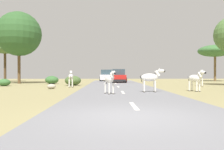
{
  "coord_description": "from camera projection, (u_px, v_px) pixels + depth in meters",
  "views": [
    {
      "loc": [
        -0.62,
        -6.41,
        1.25
      ],
      "look_at": [
        -0.19,
        13.61,
        1.09
      ],
      "focal_mm": 36.95,
      "sensor_mm": 36.0,
      "label": 1
    }
  ],
  "objects": [
    {
      "name": "bush_0",
      "position": [
        4.0,
        82.0,
        22.33
      ],
      "size": [
        1.18,
        1.06,
        0.71
      ],
      "primitive_type": "ellipsoid",
      "color": "#386633",
      "rests_on": "ground_plane"
    },
    {
      "name": "road",
      "position": [
        142.0,
        117.0,
        6.44
      ],
      "size": [
        6.0,
        64.0,
        0.05
      ],
      "primitive_type": "cube",
      "color": "slate",
      "rests_on": "ground_plane"
    },
    {
      "name": "tree_4",
      "position": [
        5.0,
        50.0,
        33.41
      ],
      "size": [
        3.66,
        3.66,
        5.38
      ],
      "color": "#4C3823",
      "rests_on": "ground_plane"
    },
    {
      "name": "zebra_0",
      "position": [
        110.0,
        80.0,
        13.29
      ],
      "size": [
        0.76,
        1.39,
        1.38
      ],
      "rotation": [
        0.0,
        0.0,
        3.52
      ],
      "color": "silver",
      "rests_on": "road"
    },
    {
      "name": "bush_3",
      "position": [
        73.0,
        81.0,
        23.55
      ],
      "size": [
        1.65,
        1.48,
        0.99
      ],
      "primitive_type": "ellipsoid",
      "color": "#425B2D",
      "rests_on": "ground_plane"
    },
    {
      "name": "zebra_4",
      "position": [
        200.0,
        76.0,
        22.03
      ],
      "size": [
        0.58,
        1.71,
        1.61
      ],
      "rotation": [
        0.0,
        0.0,
        3.02
      ],
      "color": "silver",
      "rests_on": "ground_plane"
    },
    {
      "name": "zebra_2",
      "position": [
        151.0,
        78.0,
        14.61
      ],
      "size": [
        1.62,
        0.43,
        1.53
      ],
      "rotation": [
        0.0,
        0.0,
        4.71
      ],
      "color": "silver",
      "rests_on": "road"
    },
    {
      "name": "tree_5",
      "position": [
        19.0,
        34.0,
        27.77
      ],
      "size": [
        5.32,
        5.32,
        8.65
      ],
      "color": "brown",
      "rests_on": "ground_plane"
    },
    {
      "name": "car_0",
      "position": [
        118.0,
        76.0,
        30.55
      ],
      "size": [
        2.05,
        4.35,
        1.74
      ],
      "rotation": [
        0.0,
        0.0,
        3.15
      ],
      "color": "red",
      "rests_on": "road"
    },
    {
      "name": "zebra_1",
      "position": [
        195.0,
        79.0,
        15.71
      ],
      "size": [
        0.92,
        1.45,
        1.47
      ],
      "rotation": [
        0.0,
        0.0,
        3.61
      ],
      "color": "silver",
      "rests_on": "ground_plane"
    },
    {
      "name": "tree_3",
      "position": [
        215.0,
        51.0,
        35.85
      ],
      "size": [
        5.19,
        5.19,
        5.64
      ],
      "color": "brown",
      "rests_on": "ground_plane"
    },
    {
      "name": "car_1",
      "position": [
        107.0,
        76.0,
        36.14
      ],
      "size": [
        2.27,
        4.46,
        1.74
      ],
      "rotation": [
        0.0,
        0.0,
        -0.08
      ],
      "color": "silver",
      "rests_on": "road"
    },
    {
      "name": "rock_2",
      "position": [
        51.0,
        86.0,
        18.29
      ],
      "size": [
        0.68,
        0.57,
        0.4
      ],
      "primitive_type": "ellipsoid",
      "color": "#A89E8C",
      "rests_on": "ground_plane"
    },
    {
      "name": "bush_2",
      "position": [
        52.0,
        80.0,
        26.85
      ],
      "size": [
        1.54,
        1.39,
        0.93
      ],
      "primitive_type": "ellipsoid",
      "color": "#386633",
      "rests_on": "ground_plane"
    },
    {
      "name": "lane_markings",
      "position": [
        149.0,
        124.0,
        5.44
      ],
      "size": [
        0.16,
        56.0,
        0.01
      ],
      "color": "silver",
      "rests_on": "road"
    },
    {
      "name": "zebra_3",
      "position": [
        71.0,
        77.0,
        20.58
      ],
      "size": [
        0.56,
        1.62,
        1.53
      ],
      "rotation": [
        0.0,
        0.0,
        0.13
      ],
      "color": "silver",
      "rests_on": "ground_plane"
    },
    {
      "name": "ground_plane",
      "position": [
        129.0,
        118.0,
        6.43
      ],
      "size": [
        90.0,
        90.0,
        0.0
      ],
      "primitive_type": "plane",
      "color": "#8E8456"
    }
  ]
}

